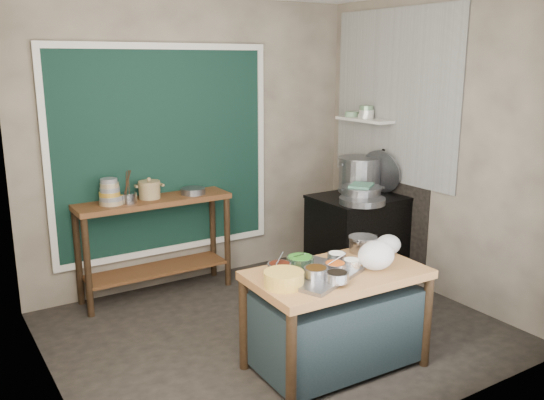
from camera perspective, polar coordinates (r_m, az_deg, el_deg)
floor at (r=4.94m, az=0.50°, el=-12.93°), size 3.50×3.00×0.02m
back_wall at (r=5.80m, az=-7.62°, el=5.61°), size 3.50×0.02×2.80m
left_wall at (r=3.85m, az=-22.06°, el=0.60°), size 0.02×3.00×2.80m
right_wall at (r=5.63m, az=15.82°, el=4.96°), size 0.02×3.00×2.80m
curtain_panel at (r=5.63m, az=-10.67°, el=4.74°), size 2.10×0.02×1.90m
curtain_frame at (r=5.63m, az=-10.63°, el=4.73°), size 2.22×0.03×2.02m
tile_panel at (r=5.94m, az=11.97°, el=9.99°), size 0.02×1.70×1.70m
soot_patch at (r=6.20m, az=10.84°, el=-0.60°), size 0.01×1.30×1.30m
wall_shelf at (r=6.11m, az=9.17°, el=7.86°), size 0.22×0.70×0.03m
prep_table at (r=4.28m, az=6.33°, el=-11.69°), size 1.27×0.76×0.75m
back_counter at (r=5.60m, az=-11.45°, el=-4.59°), size 1.45×0.40×0.95m
stove_block at (r=5.95m, az=8.61°, el=-3.87°), size 0.90×0.68×0.85m
stove_top at (r=5.83m, az=8.77°, el=0.25°), size 0.92×0.69×0.03m
condiment_tray at (r=4.01m, az=4.46°, el=-7.40°), size 0.72×0.63×0.03m
condiment_bowls at (r=4.00m, az=4.02°, el=-6.76°), size 0.67×0.53×0.08m
yellow_basin at (r=3.83m, az=1.19°, el=-7.83°), size 0.28×0.28×0.10m
saucepan at (r=4.54m, az=8.98°, el=-4.35°), size 0.30×0.30×0.12m
plastic_bag_a at (r=4.17m, az=10.28°, el=-5.43°), size 0.33×0.30×0.21m
plastic_bag_b at (r=4.51m, az=11.42°, el=-4.37°), size 0.25×0.24×0.16m
bowl_stack at (r=5.31m, az=-15.73°, el=0.65°), size 0.21×0.21×0.24m
utensil_cup at (r=5.34m, az=-14.04°, el=0.20°), size 0.18×0.18×0.09m
ceramic_crock at (r=5.47m, az=-12.04°, el=0.90°), size 0.26×0.26×0.14m
wide_bowl at (r=5.58m, az=-7.83°, el=0.89°), size 0.31×0.31×0.06m
stock_pot at (r=5.99m, az=8.66°, el=2.52°), size 0.50×0.50×0.36m
pot_lid at (r=5.96m, az=10.73°, el=2.81°), size 0.21×0.47×0.45m
steamer at (r=5.66m, az=8.82°, el=0.69°), size 0.53×0.53×0.13m
green_cloth at (r=5.64m, az=8.85°, el=1.45°), size 0.33×0.31×0.02m
shallow_pan at (r=5.52m, az=8.93°, el=-0.06°), size 0.51×0.51×0.06m
shelf_bowl_stack at (r=6.09m, az=9.31°, el=8.55°), size 0.16×0.16×0.13m
shelf_bowl_green at (r=6.27m, az=7.92°, el=8.42°), size 0.18×0.18×0.05m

